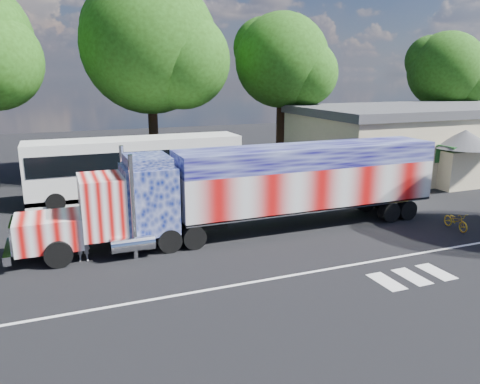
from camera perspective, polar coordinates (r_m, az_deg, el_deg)
name	(u,v)px	position (r m, az deg, el deg)	size (l,w,h in m)	color
ground	(265,249)	(21.00, 3.04, -6.90)	(100.00, 100.00, 0.00)	black
lane_markings	(346,275)	(18.76, 12.77, -9.88)	(30.00, 2.67, 0.01)	silver
semi_truck	(262,186)	(22.66, 2.66, 0.71)	(20.75, 3.28, 4.42)	black
coach_bus	(137,167)	(29.65, -12.47, 2.95)	(12.92, 3.01, 3.76)	white
hall_building	(437,138)	(40.47, 22.84, 6.06)	(22.40, 12.80, 5.20)	beige
woman	(83,243)	(20.43, -18.63, -5.87)	(0.58, 0.38, 1.60)	slate
bicycle	(456,221)	(25.74, 24.83, -3.20)	(0.58, 1.67, 0.88)	gold
tree_far_ne	(447,71)	(49.15, 23.97, 13.36)	(7.41, 7.06, 11.46)	black
tree_n_mid	(152,46)	(35.47, -10.67, 17.12)	(10.25, 9.76, 14.46)	black
tree_ne_a	(283,61)	(38.94, 5.32, 15.59)	(7.87, 7.50, 12.37)	black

